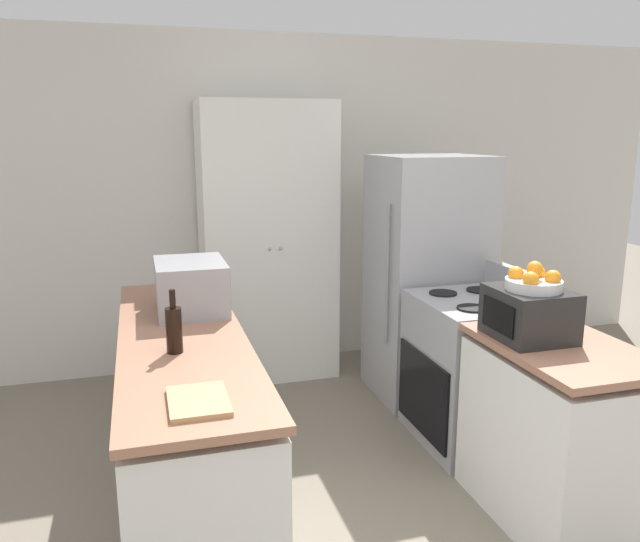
% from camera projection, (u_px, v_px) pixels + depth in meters
% --- Properties ---
extents(wall_back, '(7.00, 0.06, 2.60)m').
position_uv_depth(wall_back, '(270.00, 204.00, 4.98)').
color(wall_back, silver).
rests_on(wall_back, ground_plane).
extents(counter_left, '(0.60, 2.20, 0.89)m').
position_uv_depth(counter_left, '(186.00, 421.00, 3.15)').
color(counter_left, silver).
rests_on(counter_left, ground_plane).
extents(counter_right, '(0.60, 0.89, 0.89)m').
position_uv_depth(counter_right, '(556.00, 436.00, 3.00)').
color(counter_right, silver).
rests_on(counter_right, ground_plane).
extents(pantry_cabinet, '(0.99, 0.55, 2.09)m').
position_uv_depth(pantry_cabinet, '(268.00, 242.00, 4.72)').
color(pantry_cabinet, white).
rests_on(pantry_cabinet, ground_plane).
extents(stove, '(0.66, 0.73, 1.05)m').
position_uv_depth(stove, '(472.00, 369.00, 3.77)').
color(stove, '#9E9EA3').
rests_on(stove, ground_plane).
extents(refrigerator, '(0.76, 0.68, 1.70)m').
position_uv_depth(refrigerator, '(427.00, 278.00, 4.39)').
color(refrigerator, '#A3A3A8').
rests_on(refrigerator, ground_plane).
extents(microwave, '(0.38, 0.47, 0.28)m').
position_uv_depth(microwave, '(191.00, 286.00, 3.41)').
color(microwave, '#939399').
rests_on(microwave, counter_left).
extents(wine_bottle, '(0.07, 0.07, 0.29)m').
position_uv_depth(wine_bottle, '(174.00, 329.00, 2.78)').
color(wine_bottle, black).
rests_on(wine_bottle, counter_left).
extents(toaster_oven, '(0.34, 0.37, 0.24)m').
position_uv_depth(toaster_oven, '(529.00, 314.00, 2.97)').
color(toaster_oven, black).
rests_on(toaster_oven, counter_right).
extents(fruit_bowl, '(0.26, 0.26, 0.14)m').
position_uv_depth(fruit_bowl, '(534.00, 281.00, 2.92)').
color(fruit_bowl, silver).
rests_on(fruit_bowl, toaster_oven).
extents(cutting_board, '(0.22, 0.29, 0.02)m').
position_uv_depth(cutting_board, '(198.00, 401.00, 2.27)').
color(cutting_board, tan).
rests_on(cutting_board, counter_left).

